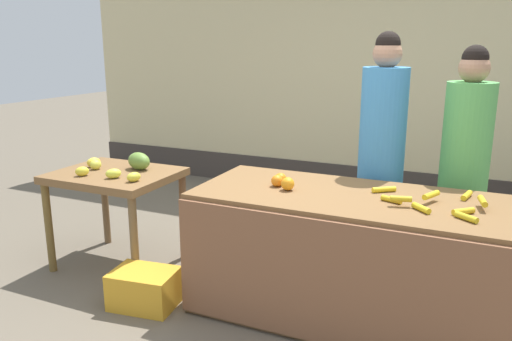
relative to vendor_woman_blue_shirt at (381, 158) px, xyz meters
The scene contains 11 objects.
ground_plane 1.27m from the vendor_woman_blue_shirt, 125.49° to the right, with size 24.00×24.00×0.00m, color #665B4C.
market_wall_back 2.36m from the vendor_woman_blue_shirt, 102.66° to the left, with size 7.78×0.23×3.51m.
fruit_stall_counter 0.87m from the vendor_woman_blue_shirt, 91.63° to the right, with size 2.08×0.90×0.84m.
side_table_wooden 2.09m from the vendor_woman_blue_shirt, 160.75° to the right, with size 0.93×0.76×0.79m.
banana_bunch_pile 0.83m from the vendor_woman_blue_shirt, 56.88° to the right, with size 0.70×0.57×0.07m.
orange_pile 0.88m from the vendor_woman_blue_shirt, 126.93° to the right, with size 0.18×0.19×0.09m.
mango_papaya_pile 2.01m from the vendor_woman_blue_shirt, 161.47° to the right, with size 0.70×0.52×0.14m.
vendor_woman_blue_shirt is the anchor object (origin of this frame).
vendor_woman_green_shirt 0.59m from the vendor_woman_blue_shirt, ahead, with size 0.34×0.34×1.78m.
produce_crate 1.97m from the vendor_woman_blue_shirt, 139.36° to the right, with size 0.44×0.32×0.26m, color gold.
produce_sack 1.45m from the vendor_woman_blue_shirt, behind, with size 0.36×0.30×0.46m, color maroon.
Camera 1 is at (1.17, -3.09, 1.80)m, focal length 35.56 mm.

